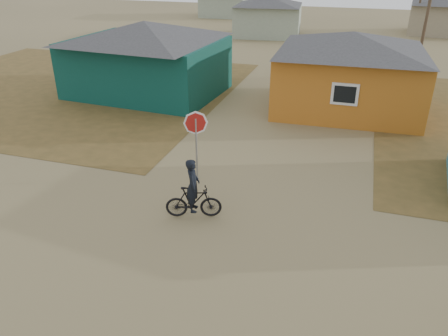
{
  "coord_description": "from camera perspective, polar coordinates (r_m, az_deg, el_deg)",
  "views": [
    {
      "loc": [
        3.0,
        -8.65,
        7.41
      ],
      "look_at": [
        -0.65,
        3.0,
        1.3
      ],
      "focal_mm": 35.0,
      "sensor_mm": 36.0,
      "label": 1
    }
  ],
  "objects": [
    {
      "name": "ground",
      "position": [
        11.78,
        -1.38,
        -12.41
      ],
      "size": [
        120.0,
        120.0,
        0.0
      ],
      "primitive_type": "plane",
      "color": "olive"
    },
    {
      "name": "grass_nw",
      "position": [
        28.51,
        -20.3,
        9.9
      ],
      "size": [
        20.0,
        18.0,
        0.0
      ],
      "primitive_type": "cube",
      "color": "brown",
      "rests_on": "ground"
    },
    {
      "name": "house_teal",
      "position": [
        25.53,
        -10.11,
        14.08
      ],
      "size": [
        8.93,
        7.08,
        4.0
      ],
      "color": "#0A3830",
      "rests_on": "ground"
    },
    {
      "name": "house_yellow",
      "position": [
        23.29,
        16.06,
        12.15
      ],
      "size": [
        7.72,
        6.76,
        3.9
      ],
      "color": "#BA681C",
      "rests_on": "ground"
    },
    {
      "name": "house_pale_west",
      "position": [
        43.94,
        5.78,
        19.2
      ],
      "size": [
        7.04,
        6.15,
        3.6
      ],
      "color": "#96A38C",
      "rests_on": "ground"
    },
    {
      "name": "house_beige_east",
      "position": [
        49.46,
        26.76,
        17.49
      ],
      "size": [
        6.95,
        6.05,
        3.6
      ],
      "color": "gray",
      "rests_on": "ground"
    },
    {
      "name": "house_pale_north",
      "position": [
        57.51,
        0.15,
        20.94
      ],
      "size": [
        6.28,
        5.81,
        3.4
      ],
      "color": "#96A38C",
      "rests_on": "ground"
    },
    {
      "name": "utility_pole_near",
      "position": [
        31.02,
        25.13,
        18.21
      ],
      "size": [
        1.4,
        0.2,
        8.0
      ],
      "color": "#4D3E2E",
      "rests_on": "ground"
    },
    {
      "name": "stop_sign",
      "position": [
        15.01,
        -3.69,
        4.94
      ],
      "size": [
        0.84,
        0.07,
        2.58
      ],
      "color": "gray",
      "rests_on": "ground"
    },
    {
      "name": "cyclist",
      "position": [
        13.3,
        -4.02,
        -3.74
      ],
      "size": [
        1.79,
        0.99,
        1.95
      ],
      "color": "black",
      "rests_on": "ground"
    }
  ]
}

